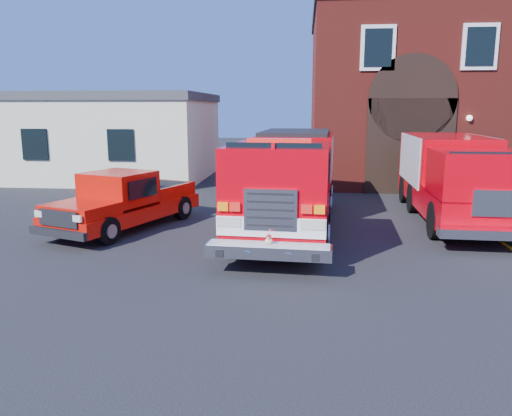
# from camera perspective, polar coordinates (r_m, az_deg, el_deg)

# --- Properties ---
(ground) EXTENTS (100.00, 100.00, 0.00)m
(ground) POSITION_cam_1_polar(r_m,az_deg,el_deg) (13.09, 0.51, -4.56)
(ground) COLOR black
(ground) RESTS_ON ground
(parking_stripe_near) EXTENTS (0.12, 3.00, 0.01)m
(parking_stripe_near) POSITION_cam_1_polar(r_m,az_deg,el_deg) (15.01, 26.49, -3.69)
(parking_stripe_near) COLOR yellow
(parking_stripe_near) RESTS_ON ground
(parking_stripe_mid) EXTENTS (0.12, 3.00, 0.01)m
(parking_stripe_mid) POSITION_cam_1_polar(r_m,az_deg,el_deg) (17.76, 23.11, -1.23)
(parking_stripe_mid) COLOR yellow
(parking_stripe_mid) RESTS_ON ground
(parking_stripe_far) EXTENTS (0.12, 3.00, 0.01)m
(parking_stripe_far) POSITION_cam_1_polar(r_m,az_deg,el_deg) (20.59, 20.65, 0.56)
(parking_stripe_far) COLOR yellow
(parking_stripe_far) RESTS_ON ground
(fire_station) EXTENTS (15.20, 10.20, 8.45)m
(fire_station) POSITION_cam_1_polar(r_m,az_deg,el_deg) (27.68, 22.59, 11.84)
(fire_station) COLOR maroon
(fire_station) RESTS_ON ground
(side_building) EXTENTS (10.20, 8.20, 4.35)m
(side_building) POSITION_cam_1_polar(r_m,az_deg,el_deg) (27.49, -16.19, 7.98)
(side_building) COLOR beige
(side_building) RESTS_ON ground
(fire_engine) EXTENTS (3.17, 9.45, 2.87)m
(fire_engine) POSITION_cam_1_polar(r_m,az_deg,el_deg) (15.14, 3.86, 3.33)
(fire_engine) COLOR black
(fire_engine) RESTS_ON ground
(pickup_truck) EXTENTS (3.65, 5.66, 1.75)m
(pickup_truck) POSITION_cam_1_polar(r_m,az_deg,el_deg) (15.58, -14.70, 0.75)
(pickup_truck) COLOR black
(pickup_truck) RESTS_ON ground
(secondary_truck) EXTENTS (2.87, 8.28, 2.65)m
(secondary_truck) POSITION_cam_1_polar(r_m,az_deg,el_deg) (17.49, 21.69, 3.49)
(secondary_truck) COLOR black
(secondary_truck) RESTS_ON ground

